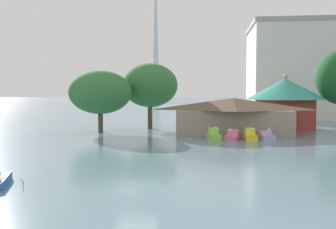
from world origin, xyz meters
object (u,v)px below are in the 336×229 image
Objects in this scene: pedal_boat_yellow at (250,135)px; shoreline_tree_tall_left at (100,92)px; shoreline_tree_mid at (150,85)px; pedal_boat_lime at (214,135)px; distant_broadcast_tower at (156,16)px; boathouse at (233,115)px; green_roof_pavilion at (285,100)px; pedal_boat_lavender at (266,136)px; background_building_block at (322,71)px; pedal_boat_pink at (233,136)px.

shoreline_tree_tall_left reaches higher than pedal_boat_yellow.
shoreline_tree_mid reaches higher than shoreline_tree_tall_left.
pedal_boat_lime is 252.00m from distant_broadcast_tower.
shoreline_tree_tall_left is at bearing 177.31° from boathouse.
boathouse is at bearing -134.43° from green_roof_pavilion.
shoreline_tree_mid is at bearing -143.79° from pedal_boat_lavender.
shoreline_tree_tall_left is (-23.61, 6.56, 5.65)m from pedal_boat_lavender.
background_building_block is at bearing 63.05° from green_roof_pavilion.
pedal_boat_lime is 0.15× the size of boathouse.
pedal_boat_lime reaches higher than pedal_boat_pink.
shoreline_tree_tall_left is (-19.37, 7.13, 5.60)m from pedal_boat_pink.
shoreline_tree_tall_left reaches higher than pedal_boat_lavender.
shoreline_tree_mid is at bearing 149.79° from boathouse.
pedal_boat_yellow is 18.28m from green_roof_pavilion.
shoreline_tree_mid reaches higher than pedal_boat_lavender.
distant_broadcast_tower reaches higher than pedal_boat_pink.
pedal_boat_lavender is at bearing -56.40° from boathouse.
pedal_boat_lime is 54.30m from background_building_block.
background_building_block reaches higher than green_roof_pavilion.
distant_broadcast_tower is (-45.03, 238.86, 67.43)m from pedal_boat_yellow.
pedal_boat_lime is 6.79m from pedal_boat_lavender.
boathouse is at bearing -121.97° from background_building_block.
green_roof_pavilion is (5.57, 15.12, 4.41)m from pedal_boat_lavender.
background_building_block is (20.43, 44.35, 10.99)m from pedal_boat_lavender.
boathouse is (2.89, 7.09, 2.15)m from pedal_boat_lime.
boathouse is 0.11× the size of distant_broadcast_tower.
distant_broadcast_tower is (-67.56, 193.60, 56.58)m from background_building_block.
boathouse is at bearing 143.58° from pedal_boat_lime.
pedal_boat_pink is at bearing -20.19° from shoreline_tree_tall_left.
pedal_boat_yellow is at bearing -116.47° from background_building_block.
green_roof_pavilion reaches higher than pedal_boat_lavender.
pedal_boat_lavender is 0.15× the size of boathouse.
background_building_block reaches higher than pedal_boat_lime.
pedal_boat_lavender is at bearing -110.22° from green_roof_pavilion.
pedal_boat_pink is at bearing -118.77° from background_building_block.
pedal_boat_yellow is 1.17× the size of pedal_boat_lavender.
pedal_boat_yellow is at bearing 82.71° from pedal_boat_lime.
boathouse is at bearing -79.42° from distant_broadcast_tower.
shoreline_tree_mid is (-12.79, 13.93, 6.81)m from pedal_boat_pink.
shoreline_tree_mid is 48.79m from background_building_block.
background_building_block is (37.46, 30.99, 4.13)m from shoreline_tree_mid.
green_roof_pavilion is at bearing 167.37° from pedal_boat_pink.
background_building_block is at bearing 170.61° from pedal_boat_pink.
pedal_boat_lavender is at bearing 117.00° from pedal_boat_pink.
pedal_boat_yellow is at bearing -43.72° from shoreline_tree_mid.
pedal_boat_pink is at bearing -79.81° from distant_broadcast_tower.
boathouse is (0.50, 6.19, 2.26)m from pedal_boat_pink.
pedal_boat_yellow is at bearing -115.58° from green_roof_pavilion.
pedal_boat_lavender is at bearing -114.73° from background_building_block.
pedal_boat_pink is 0.17× the size of boathouse.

